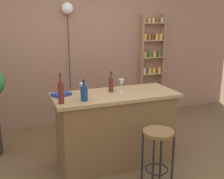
{
  "coord_description": "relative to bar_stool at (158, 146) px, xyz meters",
  "views": [
    {
      "loc": [
        -1.18,
        -2.67,
        1.83
      ],
      "look_at": [
        0.05,
        0.55,
        0.92
      ],
      "focal_mm": 42.84,
      "sensor_mm": 36.0,
      "label": 1
    }
  ],
  "objects": [
    {
      "name": "wine_glass_center",
      "position": [
        -0.64,
        0.7,
        0.55
      ],
      "size": [
        0.07,
        0.07,
        0.16
      ],
      "color": "silver",
      "rests_on": "kitchen_counter"
    },
    {
      "name": "kitchen_counter",
      "position": [
        -0.23,
        0.68,
        -0.03
      ],
      "size": [
        1.55,
        0.66,
        0.93
      ],
      "color": "brown",
      "rests_on": "ground"
    },
    {
      "name": "pendant_globe_light",
      "position": [
        -0.47,
        2.22,
        1.46
      ],
      "size": [
        0.19,
        0.19,
        2.1
      ],
      "color": "black",
      "rests_on": "ground"
    },
    {
      "name": "bar_stool",
      "position": [
        0.0,
        0.0,
        0.0
      ],
      "size": [
        0.33,
        0.33,
        0.67
      ],
      "color": "black",
      "rests_on": "ground"
    },
    {
      "name": "wine_glass_left",
      "position": [
        -0.12,
        0.73,
        0.55
      ],
      "size": [
        0.07,
        0.07,
        0.16
      ],
      "color": "silver",
      "rests_on": "kitchen_counter"
    },
    {
      "name": "bottle_spirits_clear",
      "position": [
        -0.67,
        0.53,
        0.52
      ],
      "size": [
        0.08,
        0.08,
        0.24
      ],
      "color": "navy",
      "rests_on": "kitchen_counter"
    },
    {
      "name": "cookbook",
      "position": [
        -0.87,
        0.82,
        0.45
      ],
      "size": [
        0.26,
        0.23,
        0.03
      ],
      "primitive_type": "cube",
      "rotation": [
        0.0,
        0.0,
        0.48
      ],
      "color": "navy",
      "rests_on": "kitchen_counter"
    },
    {
      "name": "ground",
      "position": [
        -0.23,
        0.38,
        -0.5
      ],
      "size": [
        12.0,
        12.0,
        0.0
      ],
      "primitive_type": "plane",
      "color": "brown"
    },
    {
      "name": "spice_shelf",
      "position": [
        1.13,
        2.2,
        0.51
      ],
      "size": [
        0.47,
        0.12,
        1.92
      ],
      "color": "#A87F51",
      "rests_on": "ground"
    },
    {
      "name": "back_wall",
      "position": [
        -0.23,
        2.33,
        0.9
      ],
      "size": [
        6.4,
        0.1,
        2.8
      ],
      "primitive_type": "cube",
      "color": "#9E6B51",
      "rests_on": "ground"
    },
    {
      "name": "bottle_sauce_amber",
      "position": [
        -0.93,
        0.52,
        0.56
      ],
      "size": [
        0.06,
        0.06,
        0.34
      ],
      "color": "#5B2319",
      "rests_on": "kitchen_counter"
    },
    {
      "name": "bottle_soda_blue",
      "position": [
        -0.25,
        0.77,
        0.53
      ],
      "size": [
        0.06,
        0.06,
        0.26
      ],
      "color": "#5B2319",
      "rests_on": "kitchen_counter"
    }
  ]
}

